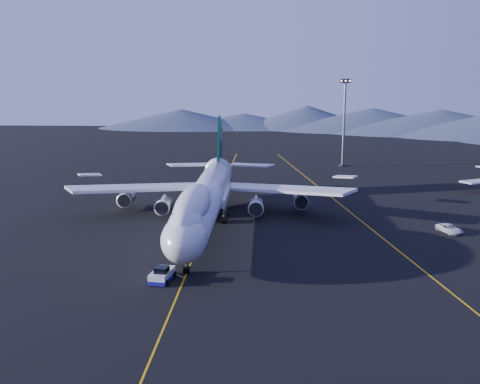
{
  "coord_description": "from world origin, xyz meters",
  "views": [
    {
      "loc": [
        11.24,
        -99.73,
        26.96
      ],
      "look_at": [
        6.35,
        3.81,
        6.0
      ],
      "focal_mm": 40.0,
      "sensor_mm": 36.0,
      "label": 1
    }
  ],
  "objects_px": {
    "pushback_tug": "(162,276)",
    "floodlight_mast": "(344,123)",
    "service_van": "(449,229)",
    "boeing_747": "(206,197)"
  },
  "relations": [
    {
      "from": "pushback_tug",
      "to": "boeing_747",
      "type": "bearing_deg",
      "value": 92.64
    },
    {
      "from": "boeing_747",
      "to": "service_van",
      "type": "xyz_separation_m",
      "value": [
        45.44,
        -2.64,
        -5.05
      ]
    },
    {
      "from": "boeing_747",
      "to": "pushback_tug",
      "type": "xyz_separation_m",
      "value": [
        -3.0,
        -29.53,
        -5.12
      ]
    },
    {
      "from": "service_van",
      "to": "floodlight_mast",
      "type": "distance_m",
      "value": 83.3
    },
    {
      "from": "service_van",
      "to": "boeing_747",
      "type": "bearing_deg",
      "value": 158.4
    },
    {
      "from": "pushback_tug",
      "to": "floodlight_mast",
      "type": "xyz_separation_m",
      "value": [
        40.21,
        108.63,
        13.83
      ]
    },
    {
      "from": "floodlight_mast",
      "to": "service_van",
      "type": "bearing_deg",
      "value": -84.25
    },
    {
      "from": "pushback_tug",
      "to": "floodlight_mast",
      "type": "height_order",
      "value": "floodlight_mast"
    },
    {
      "from": "service_van",
      "to": "pushback_tug",
      "type": "bearing_deg",
      "value": -169.24
    },
    {
      "from": "pushback_tug",
      "to": "floodlight_mast",
      "type": "distance_m",
      "value": 116.66
    }
  ]
}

